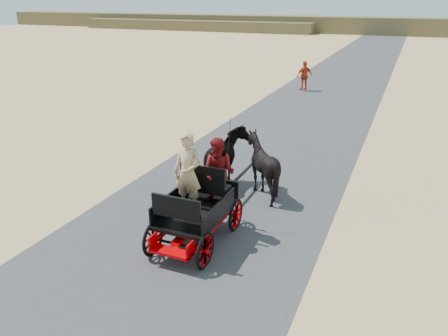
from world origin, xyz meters
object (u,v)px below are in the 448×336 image
at_px(carriage, 196,226).
at_px(horse_left, 225,160).
at_px(horse_right, 262,166).
at_px(pedestrian, 304,76).

relative_size(carriage, horse_left, 1.20).
distance_m(horse_right, pedestrian, 15.10).
distance_m(horse_left, horse_right, 1.10).
height_order(horse_left, horse_right, horse_right).
bearing_deg(pedestrian, carriage, 55.11).
bearing_deg(horse_left, horse_right, -180.00).
bearing_deg(carriage, horse_right, 79.61).
bearing_deg(horse_left, pedestrian, -85.29).
xyz_separation_m(carriage, horse_left, (-0.55, 3.00, 0.49)).
xyz_separation_m(carriage, pedestrian, (-1.78, 17.92, 0.50)).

